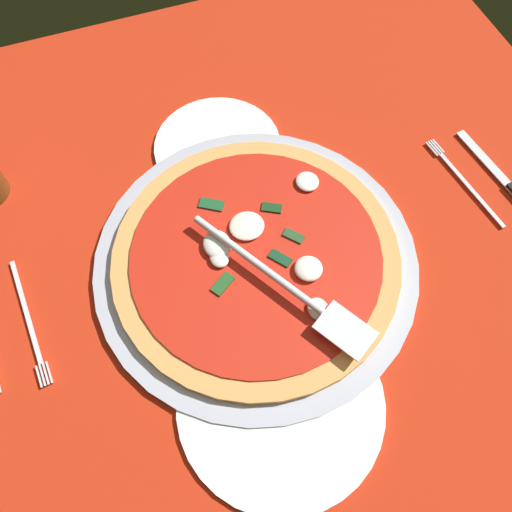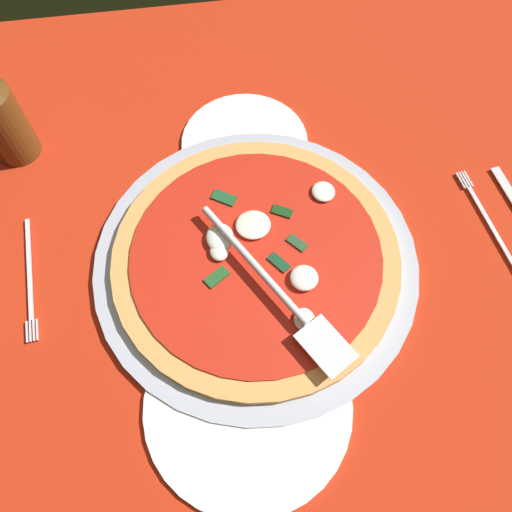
{
  "view_description": "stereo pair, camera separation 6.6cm",
  "coord_description": "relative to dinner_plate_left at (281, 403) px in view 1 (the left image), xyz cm",
  "views": [
    {
      "loc": [
        -33.15,
        15.78,
        64.74
      ],
      "look_at": [
        -2.94,
        4.68,
        2.41
      ],
      "focal_mm": 35.84,
      "sensor_mm": 36.0,
      "label": 1
    },
    {
      "loc": [
        -34.77,
        9.41,
        64.74
      ],
      "look_at": [
        -2.94,
        4.68,
        2.41
      ],
      "focal_mm": 35.84,
      "sensor_mm": 36.0,
      "label": 2
    }
  ],
  "objects": [
    {
      "name": "ground_plane",
      "position": [
        22.21,
        -8.53,
        -1.0
      ],
      "size": [
        107.22,
        107.22,
        0.8
      ],
      "primitive_type": "cube",
      "color": "red"
    },
    {
      "name": "checker_pattern",
      "position": [
        22.21,
        -8.53,
        -0.55
      ],
      "size": [
        107.22,
        107.22,
        0.1
      ],
      "color": "silver",
      "rests_on": "ground_plane"
    },
    {
      "name": "pizza_pan",
      "position": [
        19.27,
        -3.85,
        0.15
      ],
      "size": [
        45.16,
        45.16,
        1.31
      ],
      "primitive_type": "cylinder",
      "color": "#ADB1C2",
      "rests_on": "ground_plane"
    },
    {
      "name": "dinner_plate_left",
      "position": [
        0.0,
        0.0,
        0.0
      ],
      "size": [
        25.66,
        25.66,
        1.0
      ],
      "primitive_type": "cylinder",
      "color": "white",
      "rests_on": "ground_plane"
    },
    {
      "name": "dinner_plate_right",
      "position": [
        40.67,
        -5.21,
        0.0
      ],
      "size": [
        20.08,
        20.08,
        1.0
      ],
      "primitive_type": "cylinder",
      "color": "white",
      "rests_on": "ground_plane"
    },
    {
      "name": "pizza",
      "position": [
        19.32,
        -3.91,
        1.58
      ],
      "size": [
        39.81,
        39.81,
        2.84
      ],
      "color": "#E29850",
      "rests_on": "pizza_pan"
    },
    {
      "name": "pizza_server",
      "position": [
        13.26,
        -5.38,
        4.04
      ],
      "size": [
        26.12,
        16.82,
        1.0
      ],
      "rotation": [
        0.0,
        0.0,
        3.67
      ],
      "color": "silver",
      "rests_on": "pizza"
    },
    {
      "name": "place_setting_near",
      "position": [
        19.67,
        -41.51,
        -0.15
      ],
      "size": [
        22.18,
        14.81,
        1.4
      ],
      "rotation": [
        0.0,
        0.0,
        0.13
      ],
      "color": "white",
      "rests_on": "ground_plane"
    },
    {
      "name": "place_setting_far",
      "position": [
        22.81,
        30.74,
        -0.15
      ],
      "size": [
        21.62,
        15.22,
        1.4
      ],
      "rotation": [
        0.0,
        0.0,
        3.23
      ],
      "color": "white",
      "rests_on": "ground_plane"
    }
  ]
}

